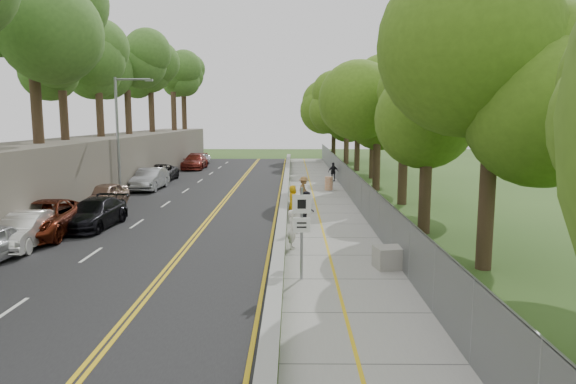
{
  "coord_description": "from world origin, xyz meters",
  "views": [
    {
      "loc": [
        0.75,
        -19.58,
        5.4
      ],
      "look_at": [
        0.5,
        8.0,
        1.4
      ],
      "focal_mm": 32.0,
      "sensor_mm": 36.0,
      "label": 1
    }
  ],
  "objects_px": {
    "construction_barrel": "(329,183)",
    "person_far": "(333,172)",
    "concrete_block": "(391,257)",
    "painter_0": "(293,199)",
    "signpost": "(302,223)",
    "car_1": "(23,230)",
    "streetlight": "(121,130)",
    "car_2": "(43,219)"
  },
  "relations": [
    {
      "from": "signpost",
      "to": "car_2",
      "type": "relative_size",
      "value": 0.54
    },
    {
      "from": "streetlight",
      "to": "car_2",
      "type": "relative_size",
      "value": 1.38
    },
    {
      "from": "streetlight",
      "to": "car_1",
      "type": "relative_size",
      "value": 1.79
    },
    {
      "from": "signpost",
      "to": "painter_0",
      "type": "distance_m",
      "value": 12.22
    },
    {
      "from": "streetlight",
      "to": "painter_0",
      "type": "xyz_separation_m",
      "value": [
        11.21,
        -4.85,
        -3.81
      ]
    },
    {
      "from": "construction_barrel",
      "to": "painter_0",
      "type": "relative_size",
      "value": 0.64
    },
    {
      "from": "streetlight",
      "to": "concrete_block",
      "type": "distance_m",
      "value": 21.94
    },
    {
      "from": "construction_barrel",
      "to": "concrete_block",
      "type": "bearing_deg",
      "value": -87.58
    },
    {
      "from": "signpost",
      "to": "person_far",
      "type": "distance_m",
      "value": 26.89
    },
    {
      "from": "car_2",
      "to": "signpost",
      "type": "bearing_deg",
      "value": -31.81
    },
    {
      "from": "signpost",
      "to": "car_1",
      "type": "height_order",
      "value": "signpost"
    },
    {
      "from": "signpost",
      "to": "painter_0",
      "type": "relative_size",
      "value": 1.98
    },
    {
      "from": "concrete_block",
      "to": "painter_0",
      "type": "xyz_separation_m",
      "value": [
        -3.55,
        10.84,
        0.39
      ]
    },
    {
      "from": "painter_0",
      "to": "car_2",
      "type": "bearing_deg",
      "value": 98.45
    },
    {
      "from": "painter_0",
      "to": "concrete_block",
      "type": "bearing_deg",
      "value": 178.96
    },
    {
      "from": "concrete_block",
      "to": "car_1",
      "type": "relative_size",
      "value": 0.26
    },
    {
      "from": "construction_barrel",
      "to": "painter_0",
      "type": "bearing_deg",
      "value": -106.3
    },
    {
      "from": "painter_0",
      "to": "streetlight",
      "type": "bearing_deg",
      "value": 47.44
    },
    {
      "from": "concrete_block",
      "to": "car_2",
      "type": "xyz_separation_m",
      "value": [
        -14.9,
        4.89,
        0.41
      ]
    },
    {
      "from": "streetlight",
      "to": "construction_barrel",
      "type": "xyz_separation_m",
      "value": [
        13.91,
        4.39,
        -4.09
      ]
    },
    {
      "from": "streetlight",
      "to": "signpost",
      "type": "relative_size",
      "value": 2.58
    },
    {
      "from": "signpost",
      "to": "concrete_block",
      "type": "relative_size",
      "value": 2.67
    },
    {
      "from": "streetlight",
      "to": "car_2",
      "type": "xyz_separation_m",
      "value": [
        -0.14,
        -10.79,
        -3.8
      ]
    },
    {
      "from": "concrete_block",
      "to": "car_2",
      "type": "bearing_deg",
      "value": 161.82
    },
    {
      "from": "car_2",
      "to": "painter_0",
      "type": "xyz_separation_m",
      "value": [
        11.35,
        5.94,
        -0.01
      ]
    },
    {
      "from": "streetlight",
      "to": "concrete_block",
      "type": "relative_size",
      "value": 6.89
    },
    {
      "from": "painter_0",
      "to": "signpost",
      "type": "bearing_deg",
      "value": 162.23
    },
    {
      "from": "car_1",
      "to": "painter_0",
      "type": "distance_m",
      "value": 13.76
    },
    {
      "from": "construction_barrel",
      "to": "painter_0",
      "type": "xyz_separation_m",
      "value": [
        -2.7,
        -9.24,
        0.28
      ]
    },
    {
      "from": "signpost",
      "to": "concrete_block",
      "type": "height_order",
      "value": "signpost"
    },
    {
      "from": "signpost",
      "to": "car_2",
      "type": "height_order",
      "value": "signpost"
    },
    {
      "from": "signpost",
      "to": "car_2",
      "type": "xyz_separation_m",
      "value": [
        -11.65,
        6.23,
        -1.12
      ]
    },
    {
      "from": "painter_0",
      "to": "person_far",
      "type": "bearing_deg",
      "value": -32.56
    },
    {
      "from": "person_far",
      "to": "car_1",
      "type": "bearing_deg",
      "value": 43.66
    },
    {
      "from": "concrete_block",
      "to": "person_far",
      "type": "xyz_separation_m",
      "value": [
        -0.1,
        25.35,
        0.42
      ]
    },
    {
      "from": "painter_0",
      "to": "car_1",
      "type": "bearing_deg",
      "value": 106.34
    },
    {
      "from": "concrete_block",
      "to": "car_1",
      "type": "distance_m",
      "value": 15.03
    },
    {
      "from": "car_2",
      "to": "person_far",
      "type": "bearing_deg",
      "value": 50.42
    },
    {
      "from": "construction_barrel",
      "to": "person_far",
      "type": "distance_m",
      "value": 5.34
    },
    {
      "from": "streetlight",
      "to": "painter_0",
      "type": "bearing_deg",
      "value": -23.38
    },
    {
      "from": "car_1",
      "to": "person_far",
      "type": "distance_m",
      "value": 26.86
    },
    {
      "from": "signpost",
      "to": "person_far",
      "type": "height_order",
      "value": "signpost"
    }
  ]
}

